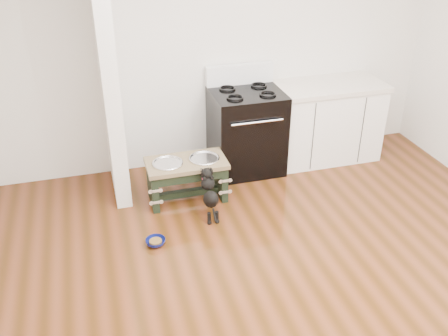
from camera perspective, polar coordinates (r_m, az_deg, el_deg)
The scene contains 8 objects.
ground at distance 4.07m, azimuth 8.76°, elevation -14.85°, with size 5.00×5.00×0.00m, color #41230B.
room_shell at distance 3.17m, azimuth 10.95°, elevation 6.73°, with size 5.00×5.00×5.00m.
partition_wall at distance 4.93m, azimuth -13.24°, elevation 11.29°, with size 0.15×0.80×2.70m, color silver.
oven_range at distance 5.54m, azimuth 2.56°, elevation 4.37°, with size 0.76×0.69×1.14m.
cabinet_run at distance 5.93m, azimuth 11.57°, elevation 5.23°, with size 1.24×0.64×0.91m.
dog_feeder at distance 5.04m, azimuth -4.28°, elevation -0.50°, with size 0.80×0.43×0.46m.
puppy at distance 4.78m, azimuth -1.65°, elevation -2.86°, with size 0.14×0.41×0.49m.
floor_bowl at distance 4.59m, azimuth -7.82°, elevation -8.37°, with size 0.23×0.23×0.06m.
Camera 1 is at (-1.37, -2.61, 2.81)m, focal length 40.00 mm.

